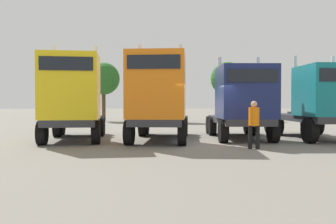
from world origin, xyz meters
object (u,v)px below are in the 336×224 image
at_px(semi_truck_orange, 158,97).
at_px(semi_truck_navy, 243,102).
at_px(semi_truck_teal, 321,102).
at_px(semi_truck_yellow, 72,97).
at_px(visitor_in_hivis, 254,121).

height_order(semi_truck_orange, semi_truck_navy, semi_truck_orange).
height_order(semi_truck_orange, semi_truck_teal, semi_truck_orange).
xyz_separation_m(semi_truck_yellow, semi_truck_teal, (11.49, -0.36, -0.19)).
height_order(semi_truck_yellow, visitor_in_hivis, semi_truck_yellow).
xyz_separation_m(semi_truck_navy, semi_truck_teal, (3.64, -0.39, 0.01)).
xyz_separation_m(semi_truck_yellow, semi_truck_orange, (3.82, -0.49, 0.02)).
bearing_deg(semi_truck_teal, semi_truck_orange, -87.07).
distance_m(semi_truck_yellow, semi_truck_orange, 3.86).
bearing_deg(semi_truck_orange, visitor_in_hivis, 62.47).
xyz_separation_m(semi_truck_orange, semi_truck_teal, (7.67, 0.13, -0.21)).
bearing_deg(semi_truck_yellow, visitor_in_hivis, 64.68).
height_order(semi_truck_orange, visitor_in_hivis, semi_truck_orange).
bearing_deg(semi_truck_orange, semi_truck_navy, 106.58).
height_order(semi_truck_yellow, semi_truck_navy, semi_truck_yellow).
height_order(semi_truck_yellow, semi_truck_teal, semi_truck_yellow).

